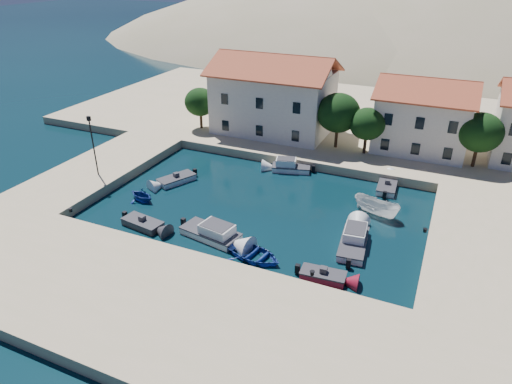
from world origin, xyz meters
TOP-DOWN VIEW (x-y plane):
  - ground at (0.00, 0.00)m, footprint 400.00×400.00m
  - quay_south at (0.00, -6.00)m, footprint 52.00×12.00m
  - quay_east at (20.50, 10.00)m, footprint 11.00×20.00m
  - quay_west at (-19.00, 10.00)m, footprint 8.00×20.00m
  - quay_north at (2.00, 38.00)m, footprint 80.00×36.00m
  - hills at (20.64, 123.62)m, footprint 254.00×176.00m
  - building_left at (-6.00, 28.00)m, footprint 14.70×9.45m
  - building_mid at (12.00, 29.00)m, footprint 10.50×8.40m
  - trees at (4.51, 25.46)m, footprint 37.30×5.30m
  - lamppost at (-17.50, 8.00)m, footprint 0.35×0.25m
  - bollards at (2.80, 3.87)m, footprint 29.36×9.56m
  - motorboat_grey_sw at (-8.03, 2.65)m, footprint 3.94×2.18m
  - cabin_cruiser_south at (-1.78, 3.58)m, footprint 5.48×3.07m
  - rowboat_south at (2.86, 2.29)m, footprint 5.03×4.00m
  - motorboat_red_se at (8.52, 1.91)m, footprint 3.40×1.71m
  - cabin_cruiser_east at (9.58, 6.94)m, footprint 2.58×5.28m
  - boat_east at (10.24, 13.08)m, footprint 4.84×3.08m
  - motorboat_white_ne at (10.27, 18.71)m, footprint 2.04×3.97m
  - rowboat_west at (-11.09, 6.63)m, footprint 3.28×2.98m
  - motorboat_white_west at (-10.23, 11.46)m, footprint 3.26×4.32m
  - cabin_cruiser_north at (-0.20, 19.00)m, footprint 4.49×2.80m

SIDE VIEW (x-z plane):
  - hills at x=20.64m, z-range -72.90..26.10m
  - ground at x=0.00m, z-range 0.00..0.00m
  - rowboat_south at x=2.86m, z-range -0.47..0.47m
  - boat_east at x=10.24m, z-range -0.87..0.87m
  - rowboat_west at x=-11.09m, z-range -0.75..0.75m
  - motorboat_white_ne at x=10.27m, z-range -0.33..0.92m
  - motorboat_white_west at x=-10.23m, z-range -0.33..0.92m
  - motorboat_grey_sw at x=-8.03m, z-range -0.33..0.92m
  - motorboat_red_se at x=8.52m, z-range -0.33..0.92m
  - cabin_cruiser_north at x=-0.20m, z-range -0.32..1.28m
  - cabin_cruiser_south at x=-1.78m, z-range -0.32..1.28m
  - cabin_cruiser_east at x=9.58m, z-range -0.32..1.28m
  - quay_south at x=0.00m, z-range 0.00..1.00m
  - quay_east at x=20.50m, z-range 0.00..1.00m
  - quay_west at x=-19.00m, z-range 0.00..1.00m
  - quay_north at x=2.00m, z-range 0.00..1.00m
  - bollards at x=2.80m, z-range 1.00..1.30m
  - lamppost at x=-17.50m, z-range 1.64..7.87m
  - trees at x=4.51m, z-range 1.61..8.06m
  - building_mid at x=12.00m, z-range 1.07..9.37m
  - building_left at x=-6.00m, z-range 1.09..10.79m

